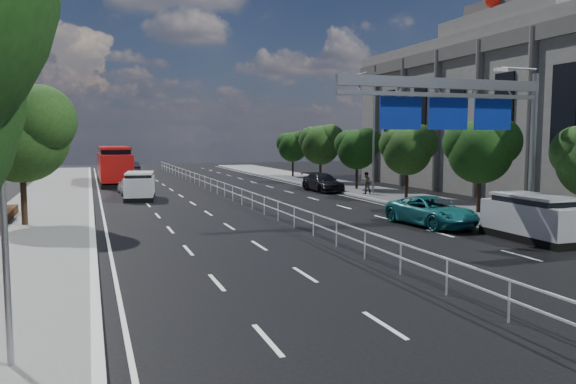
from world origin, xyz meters
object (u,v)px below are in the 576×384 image
silver_minivan (534,218)px  pedestrian_b (366,183)px  near_car_silver (130,185)px  parked_car_teal (432,211)px  white_minivan (140,186)px  parked_car_dark (323,182)px  overhead_gantry (464,107)px  red_bus (114,164)px  near_car_dark (131,168)px

silver_minivan → pedestrian_b: size_ratio=2.88×
near_car_silver → parked_car_teal: 24.20m
near_car_silver → white_minivan: bearing=93.0°
near_car_silver → parked_car_teal: bearing=119.2°
parked_car_dark → overhead_gantry: bearing=-96.7°
overhead_gantry → white_minivan: size_ratio=2.24×
red_bus → pedestrian_b: red_bus is taller
silver_minivan → parked_car_dark: size_ratio=0.94×
red_bus → silver_minivan: red_bus is taller
red_bus → near_car_dark: size_ratio=2.64×
overhead_gantry → parked_car_dark: size_ratio=2.11×
near_car_silver → near_car_dark: 23.41m
silver_minivan → parked_car_dark: bearing=90.7°
overhead_gantry → red_bus: 35.46m
parked_car_teal → pedestrian_b: size_ratio=3.17×
red_bus → near_car_dark: 13.64m
red_bus → near_car_dark: red_bus is taller
red_bus → pedestrian_b: 23.97m
overhead_gantry → near_car_silver: size_ratio=2.63×
near_car_silver → near_car_dark: near_car_dark is taller
white_minivan → red_bus: (-1.09, 14.04, 0.85)m
pedestrian_b → red_bus: bearing=-42.4°
overhead_gantry → red_bus: (-13.63, 32.51, -3.83)m
near_car_silver → parked_car_teal: (12.69, -20.60, 0.04)m
parked_car_teal → pedestrian_b: 13.98m
pedestrian_b → silver_minivan: bearing=87.6°
white_minivan → parked_car_dark: 14.15m
red_bus → parked_car_dark: 19.96m
white_minivan → parked_car_dark: bearing=12.5°
overhead_gantry → parked_car_teal: bearing=97.0°
silver_minivan → pedestrian_b: silver_minivan is taller
near_car_dark → overhead_gantry: bearing=97.6°
near_car_dark → pedestrian_b: pedestrian_b is taller
parked_car_teal → red_bus: bearing=108.0°
red_bus → near_car_silver: red_bus is taller
overhead_gantry → parked_car_teal: size_ratio=2.03×
red_bus → silver_minivan: size_ratio=2.49×
parked_car_teal → parked_car_dark: size_ratio=1.04×
parked_car_teal → pedestrian_b: (3.47, 13.54, 0.24)m
near_car_dark → white_minivan: bearing=81.2°
red_bus → parked_car_teal: (13.39, -30.56, -1.07)m
overhead_gantry → parked_car_dark: bearing=85.4°
red_bus → silver_minivan: (15.19, -35.27, -0.84)m
near_car_silver → parked_car_dark: parked_car_dark is taller
silver_minivan → pedestrian_b: (1.67, 18.25, 0.01)m
silver_minivan → parked_car_teal: size_ratio=0.91×
overhead_gantry → silver_minivan: 5.65m
silver_minivan → parked_car_dark: 22.36m
overhead_gantry → red_bus: size_ratio=0.90×
white_minivan → silver_minivan: size_ratio=1.00×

